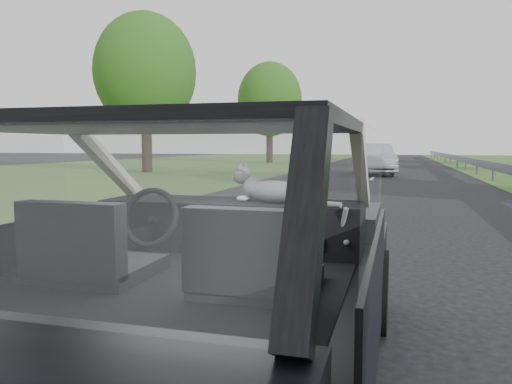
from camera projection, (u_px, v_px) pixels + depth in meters
The scene contains 9 objects.
subject_car at pixel (192, 269), 2.48m from camera, with size 1.80×4.00×1.45m, color black.
dashboard at pixel (232, 225), 3.07m from camera, with size 1.58×0.45×0.30m, color black.
driver_seat at pixel (86, 245), 2.30m from camera, with size 0.50×0.72×0.42m, color black.
passenger_seat at pixel (252, 255), 2.08m from camera, with size 0.50×0.72×0.42m, color black.
steering_wheel at pixel (150, 217), 2.89m from camera, with size 0.36×0.36×0.04m, color black.
cat at pixel (275, 190), 2.92m from camera, with size 0.51×0.16×0.23m, color #9798A0.
other_car at pixel (374, 159), 22.59m from camera, with size 1.69×4.29×1.41m, color #9EA2AF.
tree_5 at pixel (146, 95), 24.46m from camera, with size 4.99×4.99×7.56m, color #29601C, non-canonical shape.
tree_6 at pixel (270, 114), 37.72m from camera, with size 4.86×4.86×7.36m, color #29601C, non-canonical shape.
Camera 1 is at (0.97, -2.25, 1.34)m, focal length 35.00 mm.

